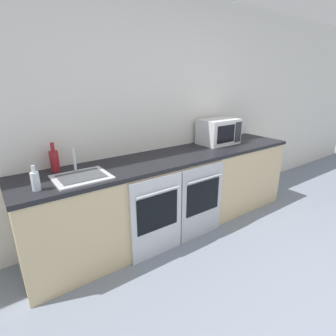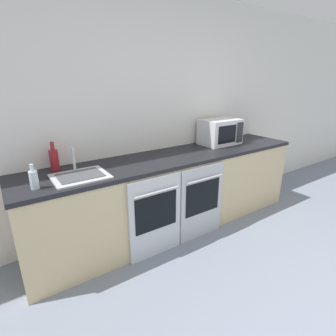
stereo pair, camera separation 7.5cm
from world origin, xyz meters
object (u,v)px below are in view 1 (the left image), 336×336
Objects in this scene: oven_right at (202,201)px; sink at (81,176)px; microwave at (219,132)px; bottle_red at (54,160)px; bottle_clear at (35,181)px; oven_left at (157,217)px.

oven_right is 1.82× the size of sink.
microwave is 1.09× the size of sink.
microwave is at bearing -3.17° from bottle_red.
sink is at bearing 168.19° from oven_right.
bottle_clear is (-0.23, -0.37, -0.03)m from bottle_red.
bottle_clear is 0.37m from sink.
oven_right is 3.11× the size of bottle_red.
oven_right is (0.59, 0.00, 0.00)m from oven_left.
oven_left is 0.59m from oven_right.
microwave is at bearing 6.16° from sink.
oven_right is 1.65m from bottle_clear.
sink is (0.36, 0.06, -0.06)m from bottle_clear.
oven_left is at bearing -22.41° from sink.
oven_left is 3.11× the size of bottle_red.
microwave reaches higher than sink.
microwave reaches higher than oven_right.
bottle_red is (-0.73, 0.56, 0.57)m from oven_left.
oven_right is at bearing -22.95° from bottle_red.
sink is at bearing -173.84° from microwave.
oven_right is 1.30m from sink.
bottle_clear is (-1.55, 0.19, 0.54)m from oven_right.
sink is (0.13, -0.31, -0.09)m from bottle_red.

